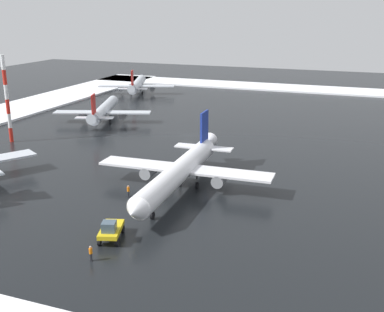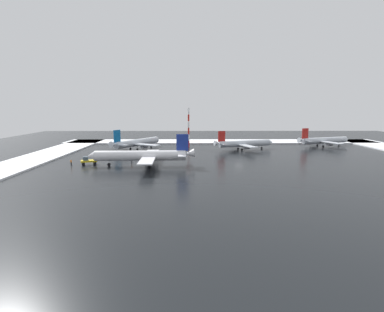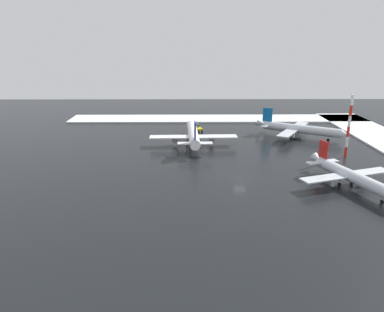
{
  "view_description": "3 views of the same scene",
  "coord_description": "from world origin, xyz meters",
  "px_view_note": "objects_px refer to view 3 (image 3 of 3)",
  "views": [
    {
      "loc": [
        89.02,
        34.28,
        24.96
      ],
      "look_at": [
        20.99,
        8.8,
        2.58
      ],
      "focal_mm": 45.0,
      "sensor_mm": 36.0,
      "label": 1
    },
    {
      "loc": [
        16.18,
        96.29,
        16.99
      ],
      "look_at": [
        15.47,
        9.16,
        2.73
      ],
      "focal_mm": 28.0,
      "sensor_mm": 36.0,
      "label": 2
    },
    {
      "loc": [
        -78.99,
        11.48,
        29.96
      ],
      "look_at": [
        10.52,
        10.75,
        2.23
      ],
      "focal_mm": 35.0,
      "sensor_mm": 36.0,
      "label": 3
    }
  ],
  "objects_px": {
    "pushback_tug": "(197,128)",
    "ground_crew_beside_wing": "(196,143)",
    "airplane_foreground_jet": "(299,129)",
    "ground_crew_mid_apron": "(196,126)",
    "airplane_far_rear": "(352,176)",
    "ground_crew_by_nose_gear": "(212,137)",
    "airplane_parked_portside": "(193,134)",
    "antenna_mast": "(349,126)"
  },
  "relations": [
    {
      "from": "airplane_far_rear",
      "to": "ground_crew_mid_apron",
      "type": "distance_m",
      "value": 65.11
    },
    {
      "from": "ground_crew_by_nose_gear",
      "to": "ground_crew_mid_apron",
      "type": "bearing_deg",
      "value": 76.18
    },
    {
      "from": "airplane_parked_portside",
      "to": "airplane_foreground_jet",
      "type": "distance_m",
      "value": 34.9
    },
    {
      "from": "ground_crew_beside_wing",
      "to": "airplane_far_rear",
      "type": "bearing_deg",
      "value": 34.4
    },
    {
      "from": "airplane_foreground_jet",
      "to": "pushback_tug",
      "type": "xyz_separation_m",
      "value": [
        8.82,
        32.33,
        -1.57
      ]
    },
    {
      "from": "airplane_foreground_jet",
      "to": "pushback_tug",
      "type": "height_order",
      "value": "airplane_foreground_jet"
    },
    {
      "from": "pushback_tug",
      "to": "antenna_mast",
      "type": "xyz_separation_m",
      "value": [
        -29.8,
        -39.04,
        7.08
      ]
    },
    {
      "from": "pushback_tug",
      "to": "ground_crew_beside_wing",
      "type": "height_order",
      "value": "pushback_tug"
    },
    {
      "from": "ground_crew_by_nose_gear",
      "to": "antenna_mast",
      "type": "relative_size",
      "value": 0.1
    },
    {
      "from": "pushback_tug",
      "to": "antenna_mast",
      "type": "distance_m",
      "value": 49.63
    },
    {
      "from": "ground_crew_by_nose_gear",
      "to": "airplane_foreground_jet",
      "type": "bearing_deg",
      "value": -22.31
    },
    {
      "from": "airplane_foreground_jet",
      "to": "antenna_mast",
      "type": "bearing_deg",
      "value": -41.13
    },
    {
      "from": "airplane_far_rear",
      "to": "airplane_foreground_jet",
      "type": "distance_m",
      "value": 43.1
    },
    {
      "from": "ground_crew_by_nose_gear",
      "to": "ground_crew_mid_apron",
      "type": "relative_size",
      "value": 1.0
    },
    {
      "from": "airplane_parked_portside",
      "to": "antenna_mast",
      "type": "distance_m",
      "value": 43.12
    },
    {
      "from": "airplane_far_rear",
      "to": "ground_crew_by_nose_gear",
      "type": "xyz_separation_m",
      "value": [
        39.78,
        27.2,
        -1.63
      ]
    },
    {
      "from": "pushback_tug",
      "to": "ground_crew_mid_apron",
      "type": "distance_m",
      "value": 4.91
    },
    {
      "from": "airplane_far_rear",
      "to": "pushback_tug",
      "type": "xyz_separation_m",
      "value": [
        51.91,
        31.37,
        -1.31
      ]
    },
    {
      "from": "airplane_foreground_jet",
      "to": "antenna_mast",
      "type": "relative_size",
      "value": 1.56
    },
    {
      "from": "airplane_foreground_jet",
      "to": "ground_crew_by_nose_gear",
      "type": "bearing_deg",
      "value": -142.17
    },
    {
      "from": "airplane_parked_portside",
      "to": "airplane_foreground_jet",
      "type": "bearing_deg",
      "value": -78.93
    },
    {
      "from": "airplane_foreground_jet",
      "to": "ground_crew_mid_apron",
      "type": "relative_size",
      "value": 15.29
    },
    {
      "from": "airplane_parked_portside",
      "to": "pushback_tug",
      "type": "distance_m",
      "value": 16.82
    },
    {
      "from": "airplane_parked_portside",
      "to": "ground_crew_mid_apron",
      "type": "height_order",
      "value": "airplane_parked_portside"
    },
    {
      "from": "ground_crew_by_nose_gear",
      "to": "airplane_parked_portside",
      "type": "bearing_deg",
      "value": -171.37
    },
    {
      "from": "airplane_parked_portside",
      "to": "pushback_tug",
      "type": "relative_size",
      "value": 6.18
    },
    {
      "from": "ground_crew_by_nose_gear",
      "to": "antenna_mast",
      "type": "distance_m",
      "value": 39.79
    },
    {
      "from": "airplane_parked_portside",
      "to": "ground_crew_mid_apron",
      "type": "bearing_deg",
      "value": -5.15
    },
    {
      "from": "airplane_far_rear",
      "to": "pushback_tug",
      "type": "height_order",
      "value": "airplane_far_rear"
    },
    {
      "from": "airplane_foreground_jet",
      "to": "ground_crew_by_nose_gear",
      "type": "height_order",
      "value": "airplane_foreground_jet"
    },
    {
      "from": "airplane_far_rear",
      "to": "pushback_tug",
      "type": "relative_size",
      "value": 5.09
    },
    {
      "from": "ground_crew_beside_wing",
      "to": "antenna_mast",
      "type": "height_order",
      "value": "antenna_mast"
    },
    {
      "from": "ground_crew_mid_apron",
      "to": "antenna_mast",
      "type": "xyz_separation_m",
      "value": [
        -34.68,
        -39.5,
        7.4
      ]
    },
    {
      "from": "airplane_parked_portside",
      "to": "antenna_mast",
      "type": "bearing_deg",
      "value": -109.8
    },
    {
      "from": "airplane_parked_portside",
      "to": "ground_crew_by_nose_gear",
      "type": "distance_m",
      "value": 7.68
    },
    {
      "from": "ground_crew_mid_apron",
      "to": "airplane_foreground_jet",
      "type": "bearing_deg",
      "value": 98.67
    },
    {
      "from": "pushback_tug",
      "to": "ground_crew_by_nose_gear",
      "type": "bearing_deg",
      "value": -178.77
    },
    {
      "from": "airplane_far_rear",
      "to": "ground_crew_mid_apron",
      "type": "xyz_separation_m",
      "value": [
        56.79,
        31.82,
        -1.63
      ]
    },
    {
      "from": "airplane_parked_portside",
      "to": "ground_crew_beside_wing",
      "type": "xyz_separation_m",
      "value": [
        -1.97,
        -0.72,
        -2.09
      ]
    },
    {
      "from": "ground_crew_by_nose_gear",
      "to": "ground_crew_mid_apron",
      "type": "xyz_separation_m",
      "value": [
        17.01,
        4.62,
        0.0
      ]
    },
    {
      "from": "ground_crew_beside_wing",
      "to": "antenna_mast",
      "type": "distance_m",
      "value": 42.19
    },
    {
      "from": "ground_crew_mid_apron",
      "to": "ground_crew_beside_wing",
      "type": "bearing_deg",
      "value": 30.13
    }
  ]
}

